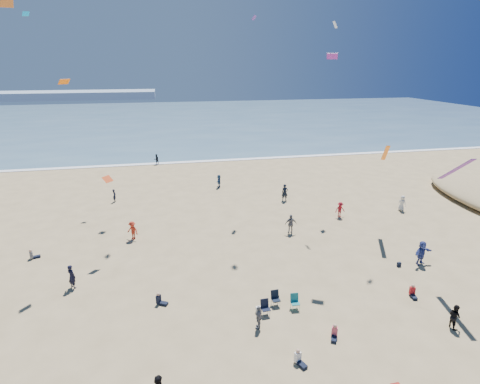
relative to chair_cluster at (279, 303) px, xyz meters
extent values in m
cube|color=#476B84|center=(-4.10, 89.05, -0.47)|extent=(220.00, 100.00, 0.06)
cube|color=white|center=(-4.10, 39.05, -0.46)|extent=(220.00, 1.20, 0.08)
cube|color=#7A8EA8|center=(-64.10, 164.05, 1.10)|extent=(110.00, 20.00, 3.20)
imported|color=black|center=(-7.80, 38.72, 0.31)|extent=(1.00, 0.95, 1.63)
imported|color=black|center=(9.63, -3.66, 0.26)|extent=(0.60, 0.76, 1.53)
imported|color=maroon|center=(10.63, 13.40, 0.30)|extent=(1.05, 0.63, 1.59)
imported|color=gray|center=(-1.68, -1.39, 0.25)|extent=(0.72, 0.94, 1.49)
imported|color=black|center=(6.61, 19.11, 0.47)|extent=(0.76, 0.54, 1.94)
imported|color=black|center=(-12.35, 22.70, 0.23)|extent=(0.36, 0.54, 1.47)
imported|color=#B32B19|center=(-9.72, 12.38, 0.34)|extent=(1.24, 1.15, 1.68)
imported|color=#354493|center=(12.57, 3.34, 0.46)|extent=(1.87, 1.04, 1.93)
imported|color=black|center=(-13.34, 5.29, 0.39)|extent=(0.77, 0.74, 1.78)
imported|color=slate|center=(4.45, 10.73, 0.42)|extent=(1.11, 0.54, 1.83)
imported|color=silver|center=(17.86, 13.71, 0.33)|extent=(0.87, 0.97, 1.66)
imported|color=#2B4E78|center=(0.02, 25.58, 0.30)|extent=(0.82, 1.56, 1.61)
cube|color=white|center=(-1.31, 0.02, -0.30)|extent=(0.35, 0.20, 0.40)
cube|color=black|center=(0.16, 1.02, -0.31)|extent=(0.30, 0.22, 0.38)
cube|color=black|center=(10.70, 3.30, -0.33)|extent=(0.28, 0.18, 0.34)
cube|color=#13BDEA|center=(-17.00, 17.82, 18.26)|extent=(0.59, 0.37, 0.39)
cube|color=orange|center=(-14.18, 4.61, 17.36)|extent=(0.87, 0.49, 0.49)
cube|color=#7F2496|center=(5.92, 7.76, 14.85)|extent=(0.82, 0.62, 0.42)
cube|color=#712F9D|center=(3.33, 21.35, 18.75)|extent=(0.68, 0.87, 0.42)
cube|color=#FE6604|center=(-13.05, 10.05, 13.14)|extent=(0.78, 0.86, 0.37)
cube|color=silver|center=(11.37, 19.51, 18.09)|extent=(0.38, 0.60, 0.66)
cube|color=#E84B1C|center=(-10.98, 10.28, 5.81)|extent=(0.83, 0.88, 0.43)
cube|color=#66269A|center=(12.18, 1.16, 7.76)|extent=(0.35, 3.14, 2.21)
cube|color=orange|center=(12.64, 9.90, 6.87)|extent=(0.35, 2.64, 1.87)
camera|label=1|loc=(-6.47, -19.17, 14.33)|focal=28.00mm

